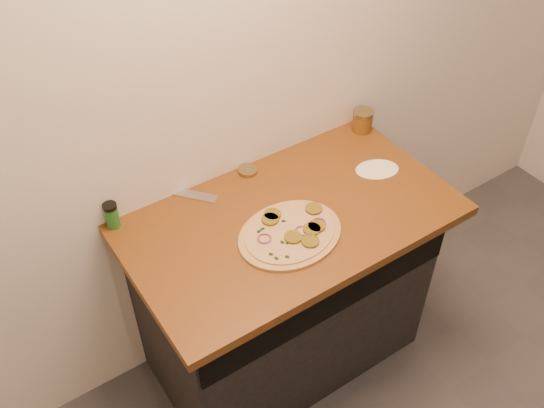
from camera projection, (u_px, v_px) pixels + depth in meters
cabinet at (284, 292)px, 2.52m from camera, size 1.10×0.60×0.86m
countertop at (290, 219)px, 2.20m from camera, size 1.20×0.70×0.04m
pizza at (291, 233)px, 2.10m from camera, size 0.41×0.41×0.03m
chefs_knife at (168, 189)px, 2.27m from camera, size 0.24×0.27×0.02m
mason_jar_lid at (248, 171)px, 2.35m from camera, size 0.09×0.09×0.02m
salsa_jar at (363, 120)px, 2.53m from camera, size 0.09×0.09×0.09m
spice_shaker at (112, 215)px, 2.11m from camera, size 0.05×0.05×0.10m
flour_spill at (377, 169)px, 2.37m from camera, size 0.22×0.22×0.00m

